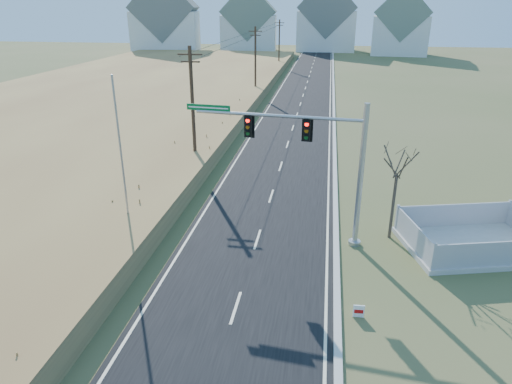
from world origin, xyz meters
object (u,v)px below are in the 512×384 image
traffic_signal_mast (323,159)px  flagpole (124,176)px  fence_enclosure (472,243)px  open_sign (359,311)px  bare_tree (399,161)px

traffic_signal_mast → flagpole: size_ratio=1.08×
fence_enclosure → open_sign: (-6.07, -6.63, -0.00)m
fence_enclosure → bare_tree: size_ratio=1.42×
fence_enclosure → open_sign: fence_enclosure is taller
traffic_signal_mast → flagpole: flagpole is taller
traffic_signal_mast → fence_enclosure: 8.92m
traffic_signal_mast → fence_enclosure: (7.83, 0.31, -4.25)m
fence_enclosure → flagpole: 18.37m
traffic_signal_mast → bare_tree: size_ratio=1.72×
fence_enclosure → bare_tree: bearing=157.2°
open_sign → bare_tree: size_ratio=0.10×
traffic_signal_mast → flagpole: 10.33m
fence_enclosure → bare_tree: 5.77m
open_sign → traffic_signal_mast: bearing=103.4°
flagpole → bare_tree: (14.00, 1.80, 0.93)m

